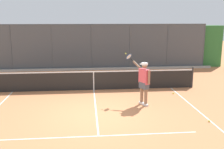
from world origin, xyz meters
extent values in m
plane|color=#C67A4C|center=(0.00, 0.00, 0.00)|extent=(60.00, 60.00, 0.00)
cube|color=white|center=(0.00, 1.79, 0.00)|extent=(6.23, 0.05, 0.01)
cube|color=white|center=(-3.99, 1.30, 0.00)|extent=(0.05, 9.69, 0.01)
cube|color=white|center=(0.00, -0.88, 0.00)|extent=(0.05, 5.33, 0.01)
cylinder|color=#474C51|center=(-8.06, -8.86, 1.57)|extent=(0.07, 0.07, 3.15)
cylinder|color=#474C51|center=(-5.38, -8.86, 1.57)|extent=(0.07, 0.07, 3.15)
cylinder|color=#474C51|center=(-2.69, -8.86, 1.57)|extent=(0.07, 0.07, 3.15)
cylinder|color=#474C51|center=(0.00, -8.86, 1.57)|extent=(0.07, 0.07, 3.15)
cylinder|color=#474C51|center=(2.69, -8.86, 1.57)|extent=(0.07, 0.07, 3.15)
cylinder|color=#474C51|center=(5.38, -8.86, 1.57)|extent=(0.07, 0.07, 3.15)
cylinder|color=#474C51|center=(0.00, -8.86, 3.11)|extent=(16.13, 0.05, 0.05)
cube|color=#474C51|center=(0.00, -8.86, 1.57)|extent=(16.13, 0.02, 3.15)
cube|color=#2D6B33|center=(0.00, -9.51, 1.50)|extent=(19.13, 0.90, 3.01)
cube|color=#ADADA8|center=(0.00, -8.68, 0.07)|extent=(17.13, 0.18, 0.15)
cylinder|color=#2D2D2D|center=(-5.12, -3.54, 0.54)|extent=(0.09, 0.09, 1.07)
cube|color=black|center=(0.00, -3.54, 0.46)|extent=(10.16, 0.02, 0.91)
cube|color=white|center=(0.00, -3.54, 0.94)|extent=(10.16, 0.04, 0.05)
cube|color=white|center=(0.00, -3.54, 0.46)|extent=(0.05, 0.04, 0.91)
cube|color=silver|center=(-2.07, -0.88, 0.04)|extent=(0.21, 0.28, 0.09)
cylinder|color=#8C664C|center=(-2.07, -0.88, 0.51)|extent=(0.13, 0.13, 0.83)
cube|color=silver|center=(-1.95, -1.14, 0.04)|extent=(0.21, 0.28, 0.09)
cylinder|color=#8C664C|center=(-1.95, -1.14, 0.51)|extent=(0.13, 0.13, 0.83)
cube|color=#474C56|center=(-2.01, -1.01, 0.84)|extent=(0.38, 0.49, 0.26)
cube|color=#DB4C56|center=(-2.01, -1.01, 1.22)|extent=(0.40, 0.55, 0.60)
cylinder|color=#8C664C|center=(-2.14, -0.72, 1.25)|extent=(0.08, 0.08, 0.55)
cylinder|color=#8C664C|center=(-1.77, -1.42, 1.64)|extent=(0.33, 0.36, 0.31)
sphere|color=#8C664C|center=(-2.01, -1.01, 1.68)|extent=(0.23, 0.23, 0.23)
cylinder|color=white|center=(-2.01, -1.01, 1.74)|extent=(0.35, 0.35, 0.09)
cube|color=white|center=(-1.96, -1.12, 1.71)|extent=(0.26, 0.27, 0.02)
cylinder|color=black|center=(-1.61, -1.61, 1.81)|extent=(0.13, 0.15, 0.13)
torus|color=#28569E|center=(-1.48, -1.76, 1.94)|extent=(0.34, 0.33, 0.26)
cylinder|color=silver|center=(-1.48, -1.76, 1.94)|extent=(0.28, 0.27, 0.21)
sphere|color=#D6E042|center=(-1.37, -1.89, 2.05)|extent=(0.07, 0.07, 0.07)
sphere|color=#C1D138|center=(-3.77, -2.43, 0.03)|extent=(0.07, 0.07, 0.07)
sphere|color=#D6E042|center=(-3.92, 1.03, 0.03)|extent=(0.07, 0.07, 0.07)
camera|label=1|loc=(0.30, 9.32, 3.59)|focal=42.20mm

